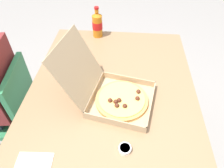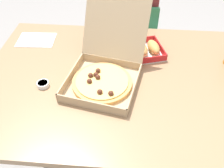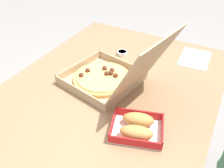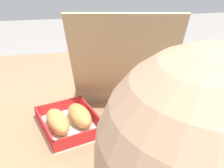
% 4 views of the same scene
% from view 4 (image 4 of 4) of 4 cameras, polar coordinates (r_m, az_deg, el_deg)
% --- Properties ---
extents(dining_table, '(1.30, 0.94, 0.76)m').
position_cam_4_polar(dining_table, '(1.03, -0.51, -5.19)').
color(dining_table, '#997551').
rests_on(dining_table, ground_plane).
extents(pizza_box_open, '(0.40, 0.51, 0.32)m').
position_cam_4_polar(pizza_box_open, '(1.00, 2.09, 1.83)').
color(pizza_box_open, tan).
rests_on(pizza_box_open, dining_table).
extents(bread_side_box, '(0.20, 0.23, 0.06)m').
position_cam_4_polar(bread_side_box, '(0.78, -9.16, -7.58)').
color(bread_side_box, white).
rests_on(bread_side_box, dining_table).
extents(dipping_sauce_cup, '(0.06, 0.06, 0.02)m').
position_cam_4_polar(dipping_sauce_cup, '(1.16, 14.94, 2.55)').
color(dipping_sauce_cup, white).
rests_on(dipping_sauce_cup, dining_table).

